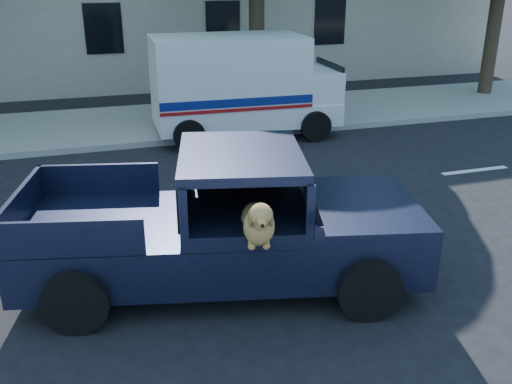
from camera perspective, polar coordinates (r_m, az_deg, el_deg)
ground at (r=7.49m, az=-15.11°, el=-12.52°), size 120.00×120.00×0.00m
far_sidewalk at (r=15.98m, az=-16.98°, el=6.12°), size 60.00×4.00×0.15m
lane_stripes at (r=10.68m, az=-5.41°, el=-1.05°), size 21.60×0.14×0.01m
pickup_truck at (r=7.80m, az=-3.96°, el=-4.85°), size 5.61×3.25×1.89m
mail_truck at (r=14.70m, az=-1.53°, el=9.88°), size 4.67×2.48×2.52m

